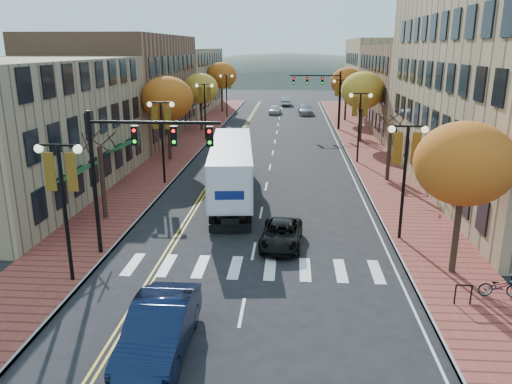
% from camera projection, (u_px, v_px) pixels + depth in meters
% --- Properties ---
extents(ground, '(200.00, 200.00, 0.00)m').
position_uv_depth(ground, '(246.00, 288.00, 20.94)').
color(ground, black).
rests_on(ground, ground).
extents(sidewalk_left, '(4.00, 85.00, 0.15)m').
position_uv_depth(sidewalk_left, '(189.00, 142.00, 52.66)').
color(sidewalk_left, brown).
rests_on(sidewalk_left, ground).
extents(sidewalk_right, '(4.00, 85.00, 0.15)m').
position_uv_depth(sidewalk_right, '(362.00, 144.00, 51.42)').
color(sidewalk_right, brown).
rests_on(sidewalk_right, ground).
extents(building_left_near, '(12.00, 22.00, 9.00)m').
position_uv_depth(building_left_near, '(10.00, 129.00, 33.30)').
color(building_left_near, '#9E8966').
rests_on(building_left_near, ground).
extents(building_left_mid, '(12.00, 24.00, 11.00)m').
position_uv_depth(building_left_mid, '(122.00, 87.00, 55.04)').
color(building_left_mid, brown).
rests_on(building_left_mid, ground).
extents(building_left_far, '(12.00, 26.00, 9.50)m').
position_uv_depth(building_left_far, '(174.00, 80.00, 79.19)').
color(building_left_far, '#9E8966').
rests_on(building_left_far, ground).
extents(building_right_mid, '(15.00, 24.00, 10.00)m').
position_uv_depth(building_right_mid, '(435.00, 89.00, 58.49)').
color(building_right_mid, brown).
rests_on(building_right_mid, ground).
extents(building_right_far, '(15.00, 20.00, 11.00)m').
position_uv_depth(building_right_far, '(398.00, 75.00, 79.42)').
color(building_right_far, '#9E8966').
rests_on(building_right_far, ground).
extents(tree_left_a, '(0.28, 0.28, 4.20)m').
position_uv_depth(tree_left_a, '(103.00, 183.00, 28.59)').
color(tree_left_a, '#382619').
rests_on(tree_left_a, sidewalk_left).
extents(tree_left_b, '(4.48, 4.48, 7.21)m').
position_uv_depth(tree_left_b, '(167.00, 99.00, 43.02)').
color(tree_left_b, '#382619').
rests_on(tree_left_b, sidewalk_left).
extents(tree_left_c, '(4.16, 4.16, 6.69)m').
position_uv_depth(tree_left_c, '(201.00, 89.00, 58.45)').
color(tree_left_c, '#382619').
rests_on(tree_left_c, sidewalk_left).
extents(tree_left_d, '(4.61, 4.61, 7.42)m').
position_uv_depth(tree_left_d, '(222.00, 75.00, 75.53)').
color(tree_left_d, '#382619').
rests_on(tree_left_d, sidewalk_left).
extents(tree_right_a, '(4.16, 4.16, 6.69)m').
position_uv_depth(tree_right_a, '(464.00, 164.00, 20.82)').
color(tree_right_a, '#382619').
rests_on(tree_right_a, sidewalk_right).
extents(tree_right_b, '(0.28, 0.28, 4.20)m').
position_uv_depth(tree_right_b, '(389.00, 152.00, 36.93)').
color(tree_right_b, '#382619').
rests_on(tree_right_b, sidewalk_right).
extents(tree_right_c, '(4.48, 4.48, 7.21)m').
position_uv_depth(tree_right_c, '(363.00, 90.00, 51.36)').
color(tree_right_c, '#382619').
rests_on(tree_right_c, sidewalk_right).
extents(tree_right_d, '(4.35, 4.35, 7.00)m').
position_uv_depth(tree_right_d, '(347.00, 82.00, 66.72)').
color(tree_right_d, '#382619').
rests_on(tree_right_d, sidewalk_right).
extents(lamp_left_a, '(1.96, 0.36, 6.05)m').
position_uv_depth(lamp_left_a, '(62.00, 187.00, 20.25)').
color(lamp_left_a, black).
rests_on(lamp_left_a, ground).
extents(lamp_left_b, '(1.96, 0.36, 6.05)m').
position_uv_depth(lamp_left_b, '(162.00, 126.00, 35.58)').
color(lamp_left_b, black).
rests_on(lamp_left_b, ground).
extents(lamp_left_c, '(1.96, 0.36, 6.05)m').
position_uv_depth(lamp_left_c, '(205.00, 100.00, 52.81)').
color(lamp_left_c, black).
rests_on(lamp_left_c, ground).
extents(lamp_left_d, '(1.96, 0.36, 6.05)m').
position_uv_depth(lamp_left_d, '(226.00, 87.00, 70.05)').
color(lamp_left_d, black).
rests_on(lamp_left_d, ground).
extents(lamp_right_a, '(1.96, 0.36, 6.05)m').
position_uv_depth(lamp_right_a, '(406.00, 160.00, 24.97)').
color(lamp_right_a, black).
rests_on(lamp_right_a, ground).
extents(lamp_right_b, '(1.96, 0.36, 6.05)m').
position_uv_depth(lamp_right_b, '(360.00, 114.00, 42.20)').
color(lamp_right_b, black).
rests_on(lamp_right_b, ground).
extents(lamp_right_c, '(1.96, 0.36, 6.05)m').
position_uv_depth(lamp_right_c, '(340.00, 95.00, 59.44)').
color(lamp_right_c, black).
rests_on(lamp_right_c, ground).
extents(traffic_mast_near, '(6.10, 0.35, 7.00)m').
position_uv_depth(traffic_mast_near, '(133.00, 157.00, 22.81)').
color(traffic_mast_near, black).
rests_on(traffic_mast_near, ground).
extents(traffic_mast_far, '(6.10, 0.34, 7.00)m').
position_uv_depth(traffic_mast_far, '(324.00, 89.00, 59.40)').
color(traffic_mast_far, black).
rests_on(traffic_mast_far, ground).
extents(semi_truck, '(4.00, 15.55, 3.85)m').
position_uv_depth(semi_truck, '(232.00, 164.00, 33.25)').
color(semi_truck, black).
rests_on(semi_truck, ground).
extents(navy_sedan, '(1.89, 5.36, 1.76)m').
position_uv_depth(navy_sedan, '(160.00, 329.00, 16.32)').
color(navy_sedan, black).
rests_on(navy_sedan, ground).
extents(black_suv, '(2.25, 4.44, 1.20)m').
position_uv_depth(black_suv, '(281.00, 234.00, 25.29)').
color(black_suv, black).
rests_on(black_suv, ground).
extents(car_far_white, '(2.00, 4.04, 1.32)m').
position_uv_depth(car_far_white, '(275.00, 110.00, 75.22)').
color(car_far_white, silver).
rests_on(car_far_white, ground).
extents(car_far_silver, '(2.27, 5.27, 1.51)m').
position_uv_depth(car_far_silver, '(306.00, 109.00, 74.77)').
color(car_far_silver, '#A5A4AC').
rests_on(car_far_silver, ground).
extents(car_far_oncoming, '(1.62, 4.47, 1.46)m').
position_uv_depth(car_far_oncoming, '(286.00, 101.00, 86.18)').
color(car_far_oncoming, '#A5A6AD').
rests_on(car_far_oncoming, ground).
extents(bicycle, '(1.65, 0.59, 0.86)m').
position_uv_depth(bicycle, '(500.00, 286.00, 19.84)').
color(bicycle, gray).
rests_on(bicycle, sidewalk_right).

